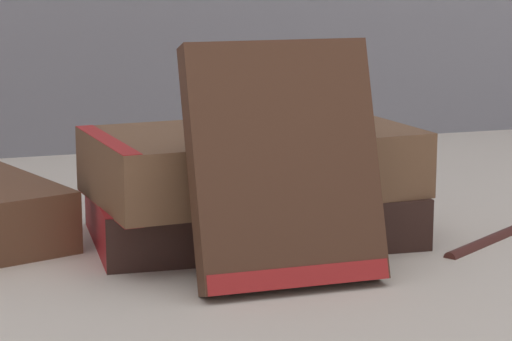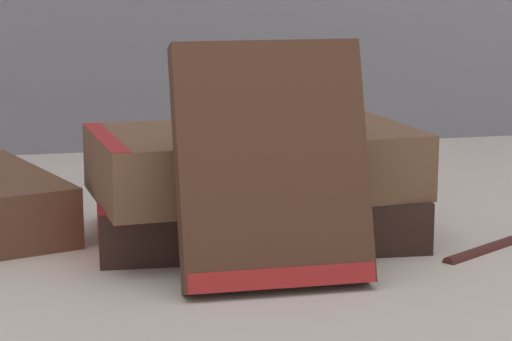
{
  "view_description": "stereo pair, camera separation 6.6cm",
  "coord_description": "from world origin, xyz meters",
  "px_view_note": "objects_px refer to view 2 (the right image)",
  "views": [
    {
      "loc": [
        -0.17,
        -0.64,
        0.19
      ],
      "look_at": [
        0.05,
        0.02,
        0.05
      ],
      "focal_mm": 75.0,
      "sensor_mm": 36.0,
      "label": 1
    },
    {
      "loc": [
        -0.11,
        -0.66,
        0.19
      ],
      "look_at": [
        0.05,
        0.02,
        0.05
      ],
      "focal_mm": 75.0,
      "sensor_mm": 36.0,
      "label": 2
    }
  ],
  "objects_px": {
    "pocket_watch": "(322,127)",
    "reading_glasses": "(196,194)",
    "book_flat_bottom": "(247,213)",
    "fountain_pen": "(506,238)",
    "book_leaning_front": "(272,173)",
    "book_flat_top": "(247,162)"
  },
  "relations": [
    {
      "from": "reading_glasses",
      "to": "fountain_pen",
      "type": "relative_size",
      "value": 0.86
    },
    {
      "from": "book_flat_bottom",
      "to": "reading_glasses",
      "type": "bearing_deg",
      "value": 99.21
    },
    {
      "from": "book_flat_bottom",
      "to": "book_flat_top",
      "type": "xyz_separation_m",
      "value": [
        -0.0,
        -0.02,
        0.04
      ]
    },
    {
      "from": "pocket_watch",
      "to": "fountain_pen",
      "type": "bearing_deg",
      "value": -10.61
    },
    {
      "from": "book_flat_bottom",
      "to": "book_flat_top",
      "type": "bearing_deg",
      "value": -98.32
    },
    {
      "from": "book_flat_top",
      "to": "fountain_pen",
      "type": "bearing_deg",
      "value": -17.95
    },
    {
      "from": "book_flat_top",
      "to": "book_leaning_front",
      "type": "xyz_separation_m",
      "value": [
        -0.0,
        -0.09,
        0.01
      ]
    },
    {
      "from": "book_flat_bottom",
      "to": "pocket_watch",
      "type": "xyz_separation_m",
      "value": [
        0.04,
        -0.03,
        0.06
      ]
    },
    {
      "from": "book_leaning_front",
      "to": "reading_glasses",
      "type": "xyz_separation_m",
      "value": [
        -0.01,
        0.24,
        -0.07
      ]
    },
    {
      "from": "book_leaning_front",
      "to": "fountain_pen",
      "type": "xyz_separation_m",
      "value": [
        0.18,
        0.05,
        -0.06
      ]
    },
    {
      "from": "book_leaning_front",
      "to": "book_flat_bottom",
      "type": "bearing_deg",
      "value": 85.89
    },
    {
      "from": "pocket_watch",
      "to": "fountain_pen",
      "type": "relative_size",
      "value": 0.5
    },
    {
      "from": "pocket_watch",
      "to": "book_flat_bottom",
      "type": "bearing_deg",
      "value": 142.12
    },
    {
      "from": "pocket_watch",
      "to": "reading_glasses",
      "type": "height_order",
      "value": "pocket_watch"
    },
    {
      "from": "book_leaning_front",
      "to": "reading_glasses",
      "type": "bearing_deg",
      "value": 91.31
    },
    {
      "from": "book_flat_top",
      "to": "book_leaning_front",
      "type": "relative_size",
      "value": 1.54
    },
    {
      "from": "book_flat_top",
      "to": "pocket_watch",
      "type": "bearing_deg",
      "value": -25.05
    },
    {
      "from": "book_leaning_front",
      "to": "pocket_watch",
      "type": "bearing_deg",
      "value": 54.79
    },
    {
      "from": "book_flat_top",
      "to": "book_flat_bottom",
      "type": "bearing_deg",
      "value": 73.51
    },
    {
      "from": "book_leaning_front",
      "to": "fountain_pen",
      "type": "height_order",
      "value": "book_leaning_front"
    },
    {
      "from": "book_flat_bottom",
      "to": "fountain_pen",
      "type": "bearing_deg",
      "value": -15.16
    },
    {
      "from": "book_leaning_front",
      "to": "pocket_watch",
      "type": "distance_m",
      "value": 0.09
    }
  ]
}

